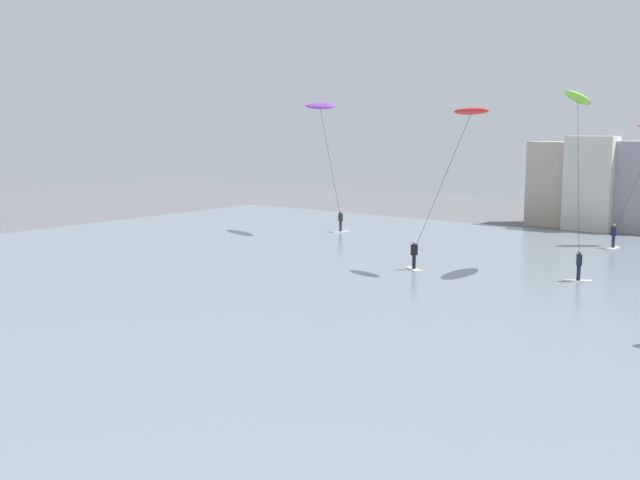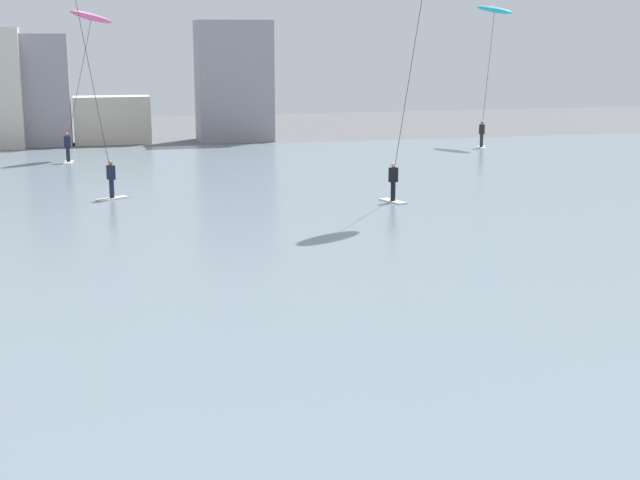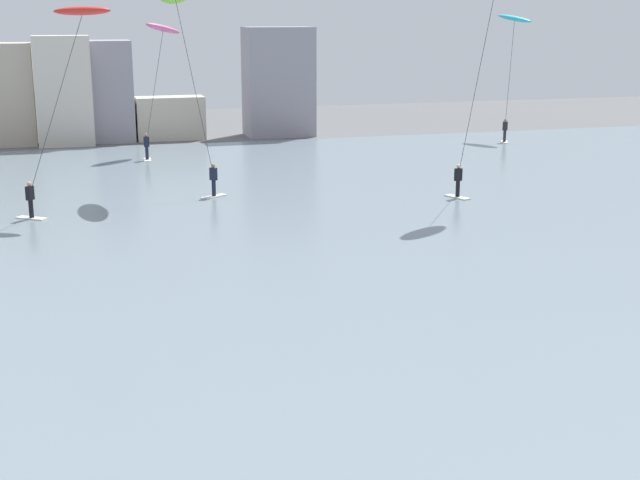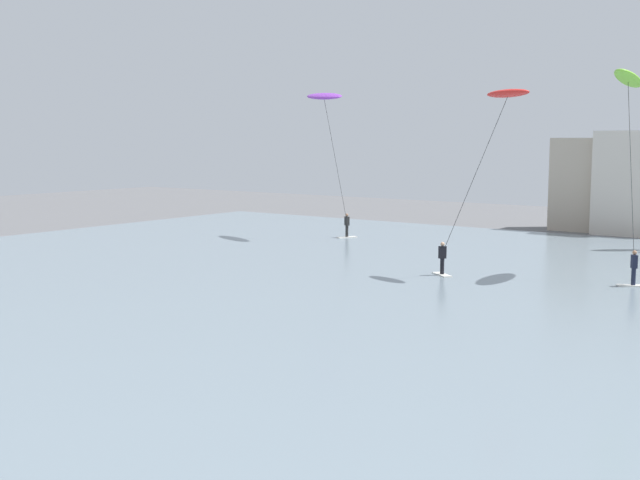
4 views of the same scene
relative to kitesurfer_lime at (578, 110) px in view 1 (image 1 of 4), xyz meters
name	(u,v)px [view 1 (image 1 of 4)]	position (x,y,z in m)	size (l,w,h in m)	color
water_bay	(554,315)	(2.70, -9.44, -8.91)	(84.00, 52.00, 0.10)	slate
kitesurfer_lime	(578,110)	(0.00, 0.00, 0.00)	(2.79, 4.61, 10.06)	silver
kitesurfer_red	(462,134)	(-4.98, -3.49, -1.27)	(4.72, 2.43, 9.04)	silver
kitesurfer_purple	(321,114)	(-20.83, 4.58, 0.08)	(4.17, 3.08, 9.95)	silver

